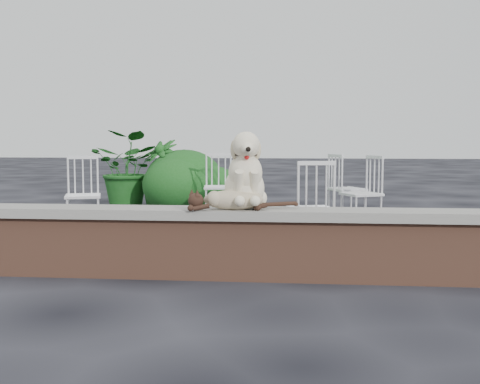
# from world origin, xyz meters

# --- Properties ---
(ground) EXTENTS (60.00, 60.00, 0.00)m
(ground) POSITION_xyz_m (0.00, 0.00, 0.00)
(ground) COLOR black
(ground) RESTS_ON ground
(brick_wall) EXTENTS (6.00, 0.30, 0.50)m
(brick_wall) POSITION_xyz_m (0.00, 0.00, 0.25)
(brick_wall) COLOR brown
(brick_wall) RESTS_ON ground
(capstone) EXTENTS (6.20, 0.40, 0.08)m
(capstone) POSITION_xyz_m (0.00, 0.00, 0.54)
(capstone) COLOR slate
(capstone) RESTS_ON brick_wall
(dog) EXTENTS (0.52, 0.62, 0.64)m
(dog) POSITION_xyz_m (-0.88, 0.07, 0.90)
(dog) COLOR beige
(dog) RESTS_ON capstone
(cat) EXTENTS (1.10, 0.45, 0.18)m
(cat) POSITION_xyz_m (-0.96, -0.08, 0.67)
(cat) COLOR tan
(cat) RESTS_ON capstone
(chair_e) EXTENTS (0.75, 0.75, 0.94)m
(chair_e) POSITION_xyz_m (0.25, 3.51, 0.47)
(chair_e) COLOR white
(chair_e) RESTS_ON ground
(chair_d) EXTENTS (0.75, 0.75, 0.94)m
(chair_d) POSITION_xyz_m (0.37, 2.81, 0.47)
(chair_d) COLOR white
(chair_d) RESTS_ON ground
(chair_c) EXTENTS (0.68, 0.68, 0.94)m
(chair_c) POSITION_xyz_m (-0.30, 1.13, 0.47)
(chair_c) COLOR white
(chair_c) RESTS_ON ground
(chair_b) EXTENTS (0.63, 0.63, 0.94)m
(chair_b) POSITION_xyz_m (-1.58, 3.67, 0.47)
(chair_b) COLOR white
(chair_b) RESTS_ON ground
(chair_a) EXTENTS (0.71, 0.71, 0.94)m
(chair_a) POSITION_xyz_m (-3.07, 2.21, 0.47)
(chair_a) COLOR white
(chair_a) RESTS_ON ground
(potted_plant_a) EXTENTS (1.35, 1.24, 1.29)m
(potted_plant_a) POSITION_xyz_m (-3.29, 5.00, 0.64)
(potted_plant_a) COLOR #164E17
(potted_plant_a) RESTS_ON ground
(potted_plant_b) EXTENTS (0.90, 0.90, 1.14)m
(potted_plant_b) POSITION_xyz_m (-2.70, 4.79, 0.57)
(potted_plant_b) COLOR #164E17
(potted_plant_b) RESTS_ON ground
(shrubbery) EXTENTS (1.63, 1.35, 1.03)m
(shrubbery) POSITION_xyz_m (-2.22, 4.66, 0.42)
(shrubbery) COLOR #164E17
(shrubbery) RESTS_ON ground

